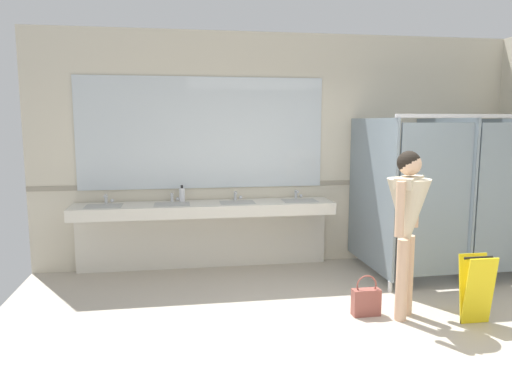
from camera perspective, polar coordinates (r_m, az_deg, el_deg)
ground_plane at (r=4.31m, az=11.90°, el=-18.05°), size 6.48×5.66×0.10m
wall_back at (r=6.36m, az=3.87°, el=4.90°), size 6.48×0.12×2.96m
wall_back_tile_band at (r=6.34m, az=3.96°, el=0.99°), size 6.48×0.01×0.06m
vanity_counter at (r=6.05m, az=-6.05°, el=-3.37°), size 3.15×0.53×0.98m
mirror_panel at (r=6.12m, az=-6.31°, el=6.90°), size 3.05×0.02×1.38m
bathroom_stalls at (r=6.19m, az=21.86°, el=-0.12°), size 1.89×1.36×1.93m
person_standing at (r=4.72m, az=17.39°, el=-2.53°), size 0.57×0.57×1.59m
handbag at (r=4.89m, az=12.82°, el=-12.38°), size 0.27×0.11×0.40m
soap_dispenser at (r=6.06m, az=-8.70°, el=-0.29°), size 0.07×0.07×0.20m
wet_floor_sign at (r=4.97m, az=24.51°, el=-10.31°), size 0.28×0.19×0.64m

